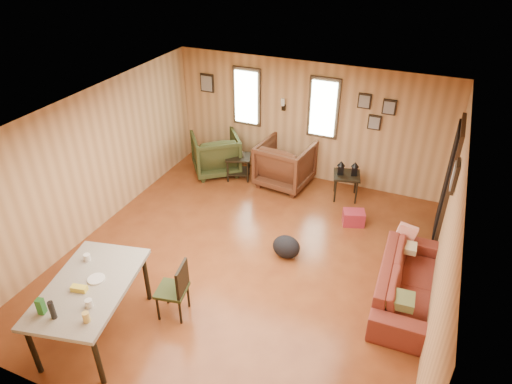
# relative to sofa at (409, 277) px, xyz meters

# --- Properties ---
(room) EXTENTS (5.54, 6.04, 2.44)m
(room) POSITION_rel_sofa_xyz_m (-2.25, 0.14, 0.81)
(room) COLOR brown
(room) RESTS_ON ground
(sofa) EXTENTS (0.64, 2.02, 0.78)m
(sofa) POSITION_rel_sofa_xyz_m (0.00, 0.00, 0.00)
(sofa) COLOR maroon
(sofa) RESTS_ON ground
(recliner_brown) EXTENTS (1.07, 1.02, 1.00)m
(recliner_brown) POSITION_rel_sofa_xyz_m (-2.69, 2.38, 0.11)
(recliner_brown) COLOR #4C2816
(recliner_brown) RESTS_ON ground
(recliner_green) EXTENTS (1.25, 1.24, 0.94)m
(recliner_green) POSITION_rel_sofa_xyz_m (-4.20, 2.29, 0.08)
(recliner_green) COLOR #2E3518
(recliner_green) RESTS_ON ground
(end_table) EXTENTS (0.61, 0.58, 0.62)m
(end_table) POSITION_rel_sofa_xyz_m (-3.66, 2.23, -0.05)
(end_table) COLOR black
(end_table) RESTS_ON ground
(side_table) EXTENTS (0.60, 0.60, 0.78)m
(side_table) POSITION_rel_sofa_xyz_m (-1.44, 2.35, 0.14)
(side_table) COLOR black
(side_table) RESTS_ON ground
(cooler) EXTENTS (0.44, 0.37, 0.26)m
(cooler) POSITION_rel_sofa_xyz_m (-1.09, 1.53, -0.26)
(cooler) COLOR maroon
(cooler) RESTS_ON ground
(backpack) EXTENTS (0.51, 0.43, 0.38)m
(backpack) POSITION_rel_sofa_xyz_m (-1.88, 0.21, -0.20)
(backpack) COLOR black
(backpack) RESTS_ON ground
(sofa_pillows) EXTENTS (0.47, 1.61, 0.33)m
(sofa_pillows) POSITION_rel_sofa_xyz_m (-0.10, 0.06, 0.10)
(sofa_pillows) COLOR #545D34
(sofa_pillows) RESTS_ON sofa
(dining_table) EXTENTS (1.29, 1.78, 1.06)m
(dining_table) POSITION_rel_sofa_xyz_m (-3.60, -2.23, 0.36)
(dining_table) COLOR gray
(dining_table) RESTS_ON ground
(dining_chair) EXTENTS (0.45, 0.45, 0.86)m
(dining_chair) POSITION_rel_sofa_xyz_m (-2.81, -1.52, 0.09)
(dining_chair) COLOR #2E3518
(dining_chair) RESTS_ON ground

